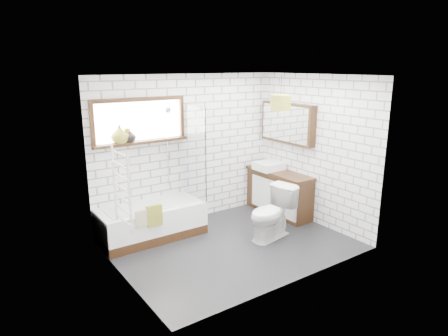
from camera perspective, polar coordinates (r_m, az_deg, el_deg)
floor at (r=6.15m, az=1.19°, el=-10.93°), size 3.40×2.60×0.01m
ceiling at (r=5.56m, az=1.33°, el=13.13°), size 3.40×2.60×0.01m
wall_back at (r=6.80m, az=-5.22°, el=2.68°), size 3.40×0.01×2.50m
wall_front at (r=4.77m, az=10.49°, el=-2.68°), size 3.40×0.01×2.50m
wall_left at (r=4.96m, az=-14.93°, el=-2.28°), size 0.01×2.60×2.50m
wall_right at (r=6.84m, az=12.90°, el=2.44°), size 0.01×2.60×2.50m
window at (r=6.30m, az=-11.91°, el=6.55°), size 1.52×0.16×0.68m
towel_radiator at (r=4.99m, az=-14.41°, el=-2.75°), size 0.06×0.52×1.00m
mirror_cabinet at (r=7.13m, az=9.06°, el=6.37°), size 0.16×1.20×0.70m
shower_riser at (r=6.56m, az=-8.09°, el=3.04°), size 0.02×0.02×1.30m
bathtub at (r=6.40m, az=-10.30°, el=-7.54°), size 1.62×0.72×0.52m
shower_screen at (r=6.44m, az=-4.30°, el=2.26°), size 0.02×0.72×1.50m
towel_green at (r=5.96m, az=-9.92°, el=-6.69°), size 0.23×0.06×0.32m
towel_beige at (r=5.89m, az=-11.70°, el=-7.06°), size 0.19×0.05×0.24m
vanity at (r=7.32m, az=7.84°, el=-3.49°), size 0.44×1.37×0.78m
basin at (r=7.31m, az=6.44°, el=0.30°), size 0.47×0.41×0.14m
tap at (r=7.40m, az=7.39°, el=0.95°), size 0.04×0.04×0.17m
toilet at (r=6.26m, az=6.81°, el=-6.44°), size 0.60×0.88×0.82m
vase_olive at (r=6.17m, az=-14.65°, el=4.52°), size 0.35×0.35×0.27m
vase_dark at (r=6.23m, az=-13.36°, el=4.38°), size 0.21×0.21×0.21m
bottle at (r=6.22m, az=-13.61°, el=4.38°), size 0.09×0.09×0.22m
pendant at (r=6.04m, az=8.09°, el=9.25°), size 0.30×0.30×0.22m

